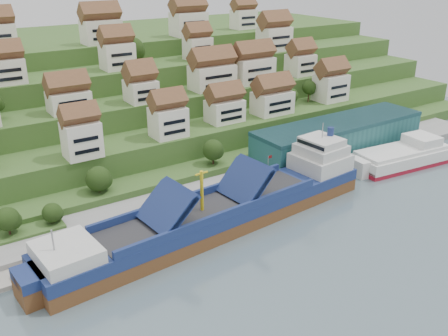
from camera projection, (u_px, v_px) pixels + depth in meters
ground at (234, 223)px, 120.71m from camera, size 300.00×300.00×0.00m
quay at (262, 179)px, 141.99m from camera, size 180.00×14.00×2.20m
hillside at (85, 92)px, 196.07m from camera, size 260.00×128.00×31.00m
hillside_village at (135, 76)px, 159.54m from camera, size 157.69×65.15×28.92m
hillside_trees at (130, 116)px, 145.20m from camera, size 140.30×62.42×31.48m
warehouse at (339, 136)px, 157.47m from camera, size 60.00×15.00×10.00m
flagpole at (268, 167)px, 134.94m from camera, size 1.28×0.16×8.00m
cargo_ship at (226, 212)px, 118.31m from camera, size 86.39×20.16×19.08m
second_ship at (403, 157)px, 153.36m from camera, size 32.76×14.96×9.20m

